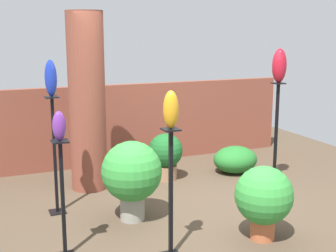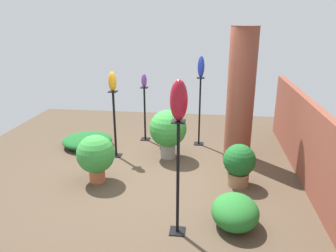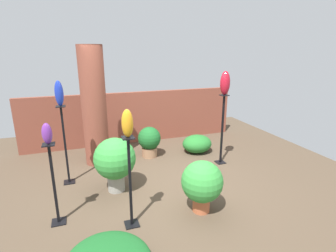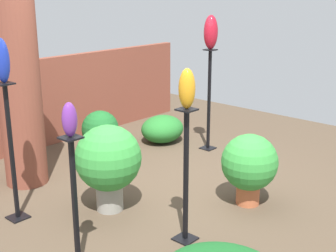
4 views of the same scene
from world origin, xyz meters
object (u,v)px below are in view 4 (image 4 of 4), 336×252
Objects in this scene: pedestal_amber at (186,182)px; pedestal_cobalt at (12,158)px; brick_pillar at (19,85)px; art_vase_amber at (187,89)px; potted_plant_mid_right at (100,133)px; potted_plant_front_right at (249,164)px; pedestal_ruby at (209,104)px; pedestal_violet at (75,210)px; art_vase_violet at (70,120)px; art_vase_ruby at (211,32)px; potted_plant_walkway_edge at (108,160)px; art_vase_cobalt at (2,61)px.

pedestal_cobalt is (-0.86, 1.62, 0.07)m from pedestal_amber.
brick_pillar is 2.42m from art_vase_amber.
potted_plant_mid_right is (0.91, 2.34, -1.12)m from art_vase_amber.
pedestal_cobalt reaches higher than potted_plant_front_right.
pedestal_ruby reaches higher than potted_plant_mid_right.
pedestal_ruby reaches higher than pedestal_violet.
art_vase_amber reaches higher than art_vase_violet.
art_vase_amber is (0.86, -1.62, 0.83)m from pedestal_cobalt.
art_vase_ruby is 0.59× the size of potted_plant_front_right.
potted_plant_walkway_edge is (0.80, -0.58, -0.10)m from pedestal_cobalt.
pedestal_amber is 1.07m from pedestal_violet.
brick_pillar is at bearing 96.16° from pedestal_amber.
art_vase_violet is (-0.13, -1.22, -0.34)m from art_vase_cobalt.
potted_plant_mid_right is at bearing 94.35° from potted_plant_front_right.
pedestal_violet is 1.67m from art_vase_cobalt.
brick_pillar is at bearing 69.83° from art_vase_violet.
pedestal_violet is 4.19× the size of art_vase_violet.
pedestal_violet is at bearing 157.96° from art_vase_amber.
art_vase_amber is (0.26, -2.40, 0.25)m from brick_pillar.
art_vase_cobalt is (0.13, 1.22, 1.14)m from pedestal_violet.
pedestal_amber is 1.84m from pedestal_cobalt.
art_vase_violet is at bearing 157.96° from art_vase_amber.
art_vase_ruby reaches higher than pedestal_amber.
art_vase_cobalt is at bearing 83.92° from art_vase_violet.
pedestal_ruby is 3.16m from pedestal_cobalt.
brick_pillar reaches higher than potted_plant_walkway_edge.
pedestal_amber is 1.05m from potted_plant_walkway_edge.
art_vase_cobalt is (-3.16, 0.15, -0.07)m from art_vase_ruby.
pedestal_ruby is at bearing 18.04° from pedestal_violet.
pedestal_violet is at bearing -145.41° from potted_plant_walkway_edge.
art_vase_violet is 1.37m from potted_plant_walkway_edge.
pedestal_violet is 3.66m from art_vase_ruby.
potted_plant_walkway_edge is at bearing -169.70° from art_vase_ruby.
pedestal_amber is at bearing 179.09° from potted_plant_front_right.
art_vase_amber is 0.52× the size of potted_plant_mid_right.
art_vase_amber reaches higher than potted_plant_walkway_edge.
pedestal_violet is at bearing -161.96° from pedestal_ruby.
art_vase_cobalt is at bearing 117.99° from art_vase_amber.
potted_plant_walkway_edge is at bearing -126.81° from potted_plant_mid_right.
pedestal_violet is at bearing 168.62° from potted_plant_front_right.
pedestal_cobalt is 0.99m from potted_plant_walkway_edge.
art_vase_ruby is 2.74m from art_vase_amber.
potted_plant_front_right is at bearing -40.03° from pedestal_cobalt.
pedestal_ruby is 1.85× the size of potted_plant_front_right.
pedestal_amber is 3.59× the size of art_vase_amber.
art_vase_cobalt is 0.45× the size of potted_plant_walkway_edge.
pedestal_cobalt is 1.52× the size of potted_plant_walkway_edge.
brick_pillar reaches higher than pedestal_violet.
pedestal_violet is at bearing -110.17° from brick_pillar.
art_vase_ruby reaches higher than art_vase_cobalt.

